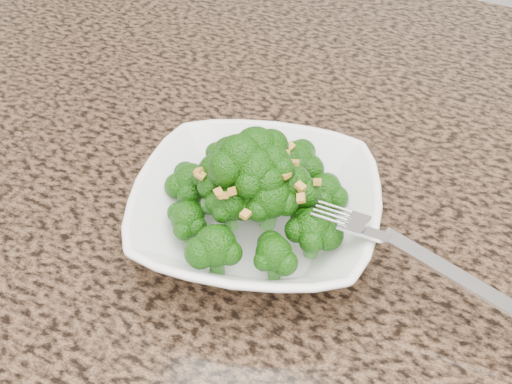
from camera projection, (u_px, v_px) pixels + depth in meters
The scene contains 5 objects.
granite_counter at pixel (415, 256), 0.57m from camera, with size 1.64×1.04×0.03m, color brown.
bowl at pixel (256, 213), 0.55m from camera, with size 0.21×0.21×0.05m, color white.
broccoli_pile at pixel (256, 160), 0.51m from camera, with size 0.18×0.18×0.07m, color #154D08, non-canonical shape.
garlic_topping at pixel (256, 123), 0.49m from camera, with size 0.11×0.11×0.01m, color gold, non-canonical shape.
fork at pixel (380, 237), 0.49m from camera, with size 0.19×0.03×0.01m, color silver, non-canonical shape.
Camera 1 is at (0.06, -0.11, 1.30)m, focal length 45.00 mm.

